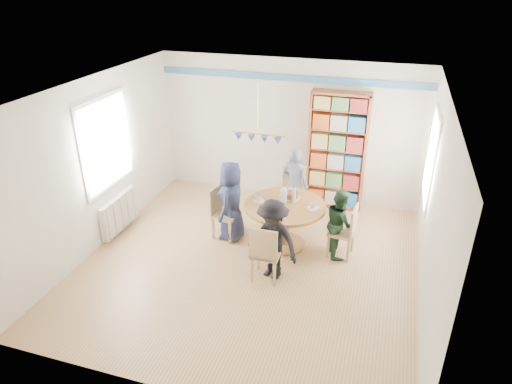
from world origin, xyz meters
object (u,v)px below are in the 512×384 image
at_px(chair_far, 295,190).
at_px(person_near, 273,240).
at_px(dining_table, 285,215).
at_px(radiator, 120,213).
at_px(person_left, 231,201).
at_px(bookshelf, 337,152).
at_px(chair_near, 265,251).
at_px(person_far, 295,185).
at_px(chair_right, 346,229).
at_px(chair_left, 222,210).
at_px(person_right, 340,223).

xyz_separation_m(chair_far, person_near, (0.10, -1.89, 0.10)).
xyz_separation_m(dining_table, person_near, (0.04, -0.88, 0.07)).
xyz_separation_m(radiator, person_left, (1.90, 0.38, 0.33)).
relative_size(person_left, bookshelf, 0.62).
bearing_deg(dining_table, person_left, -179.84).
bearing_deg(chair_near, person_far, 90.14).
bearing_deg(person_far, dining_table, 110.01).
bearing_deg(chair_right, chair_far, 135.56).
relative_size(radiator, bookshelf, 0.45).
bearing_deg(radiator, chair_near, -12.83).
bearing_deg(chair_far, dining_table, -86.30).
bearing_deg(chair_left, bookshelf, 45.89).
xyz_separation_m(person_left, person_far, (0.87, 0.89, 0.01)).
distance_m(radiator, dining_table, 2.85).
relative_size(chair_far, person_far, 0.69).
relative_size(dining_table, chair_left, 1.45).
bearing_deg(person_far, person_left, 63.14).
height_order(radiator, chair_right, chair_right).
bearing_deg(chair_left, person_right, 1.12).
xyz_separation_m(chair_near, person_left, (-0.87, 1.02, 0.17)).
bearing_deg(chair_near, radiator, 167.17).
height_order(radiator, person_near, person_near).
distance_m(radiator, bookshelf, 4.01).
relative_size(dining_table, chair_near, 1.41).
bearing_deg(person_near, chair_near, -99.66).
height_order(dining_table, chair_left, chair_left).
xyz_separation_m(chair_left, person_right, (1.95, 0.04, 0.07)).
bearing_deg(dining_table, chair_right, -1.43).
xyz_separation_m(dining_table, person_far, (-0.04, 0.89, 0.14)).
xyz_separation_m(chair_near, person_far, (-0.00, 1.90, 0.19)).
relative_size(dining_table, chair_right, 1.48).
bearing_deg(person_left, chair_right, 90.08).
bearing_deg(chair_left, chair_right, 0.11).
bearing_deg(chair_left, chair_near, -43.72).
height_order(chair_right, person_right, person_right).
relative_size(radiator, person_right, 0.89).
height_order(chair_left, bookshelf, bookshelf).
xyz_separation_m(chair_far, person_left, (-0.84, -1.02, 0.15)).
bearing_deg(dining_table, radiator, -172.18).
distance_m(radiator, person_far, 3.07).
xyz_separation_m(dining_table, chair_left, (-1.07, -0.03, -0.06)).
relative_size(chair_far, bookshelf, 0.43).
xyz_separation_m(radiator, chair_near, (2.78, -0.63, 0.16)).
bearing_deg(chair_near, person_left, 130.64).
xyz_separation_m(dining_table, person_right, (0.88, 0.01, 0.00)).
height_order(chair_left, chair_far, chair_far).
relative_size(person_right, person_far, 0.81).
xyz_separation_m(person_right, person_near, (-0.84, -0.89, 0.07)).
distance_m(radiator, chair_right, 3.82).
distance_m(chair_right, person_far, 1.39).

